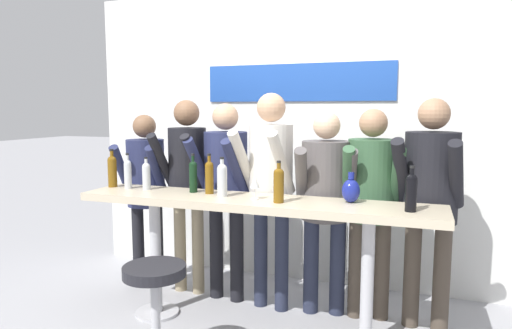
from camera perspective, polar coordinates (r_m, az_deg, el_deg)
back_wall at (r=4.55m, az=4.94°, el=3.64°), size 4.37×0.12×2.89m
tasting_table at (r=3.47m, az=-0.42°, el=-6.95°), size 2.77×0.50×1.04m
bar_stool at (r=3.16m, az=-12.48°, el=-16.30°), size 0.43×0.43×0.71m
person_far_left at (r=4.45m, az=-13.64°, el=-2.08°), size 0.48×0.58×1.66m
person_left at (r=4.22m, az=-8.61°, el=-1.16°), size 0.42×0.55×1.80m
person_center_left at (r=4.03m, az=-3.86°, el=-1.97°), size 0.49×0.59×1.76m
person_center at (r=3.82m, az=1.87°, el=-1.51°), size 0.49×0.62×1.85m
person_center_right at (r=3.78m, az=8.69°, el=-3.39°), size 0.54×0.62×1.69m
person_right at (r=3.76m, az=14.21°, el=-3.27°), size 0.50×0.60×1.72m
person_far_right at (r=3.69m, az=20.96°, el=-2.95°), size 0.53×0.63×1.79m
wine_bottle_0 at (r=3.71m, az=-7.86°, el=-1.30°), size 0.07×0.07×0.31m
wine_bottle_1 at (r=4.00m, az=-15.73°, el=-0.98°), size 0.06×0.06×0.30m
wine_bottle_2 at (r=3.91m, az=-13.55°, el=-1.24°), size 0.07×0.07×0.27m
wine_bottle_3 at (r=4.12m, az=-17.53°, el=-0.61°), size 0.08×0.08×0.33m
wine_bottle_4 at (r=3.27m, az=2.86°, el=-2.37°), size 0.08×0.08×0.30m
wine_bottle_5 at (r=3.63m, az=-5.85°, el=-1.39°), size 0.07×0.07×0.32m
wine_bottle_6 at (r=3.50m, az=-4.26°, el=-1.74°), size 0.08×0.08×0.31m
wine_bottle_7 at (r=3.15m, az=18.83°, el=-3.11°), size 0.07×0.07×0.30m
wine_glass_0 at (r=3.39m, az=-0.15°, el=-2.29°), size 0.07×0.07×0.18m
decorative_vase at (r=3.35m, az=11.77°, el=-3.18°), size 0.13×0.13×0.22m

